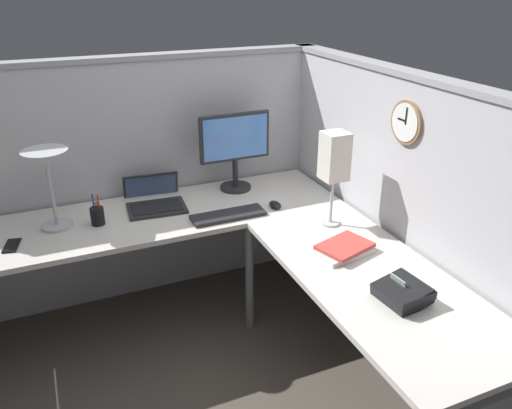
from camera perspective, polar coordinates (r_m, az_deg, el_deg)
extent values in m
plane|color=#4C443D|center=(3.12, -2.34, -15.75)|extent=(6.80, 6.80, 0.00)
cube|color=#B2B2B7|center=(3.37, -13.78, 2.20)|extent=(2.57, 0.10, 1.55)
cube|color=#939399|center=(3.17, -15.25, 15.54)|extent=(2.57, 0.12, 0.03)
cube|color=#B2B2B7|center=(2.88, 15.75, -1.97)|extent=(0.10, 2.37, 1.55)
cube|color=#939399|center=(2.64, 17.74, 13.58)|extent=(0.12, 2.37, 0.03)
cube|color=beige|center=(3.03, -12.45, -1.49)|extent=(2.35, 0.66, 0.03)
cube|color=beige|center=(2.45, 13.06, -8.18)|extent=(0.66, 1.49, 0.03)
cylinder|color=slate|center=(3.08, -0.73, -8.24)|extent=(0.05, 0.05, 0.70)
cylinder|color=#232326|center=(3.33, -2.31, 1.96)|extent=(0.20, 0.20, 0.02)
cylinder|color=#232326|center=(3.29, -2.34, 3.57)|extent=(0.04, 0.04, 0.20)
cube|color=#232326|center=(3.21, -2.41, 7.57)|extent=(0.46, 0.04, 0.30)
cube|color=#4C84D8|center=(3.20, -2.29, 7.49)|extent=(0.42, 0.01, 0.26)
cube|color=#232326|center=(3.09, -11.05, -0.41)|extent=(0.36, 0.27, 0.02)
cube|color=black|center=(3.08, -11.06, -0.24)|extent=(0.30, 0.20, 0.00)
cube|color=#232326|center=(3.28, -11.69, 1.75)|extent=(0.34, 0.10, 0.22)
cube|color=#384C72|center=(3.27, -11.67, 1.70)|extent=(0.31, 0.08, 0.18)
cube|color=#232326|center=(2.94, -3.14, -1.21)|extent=(0.43, 0.14, 0.02)
ellipsoid|color=black|center=(3.05, 2.17, -0.02)|extent=(0.06, 0.10, 0.03)
cylinder|color=#B7BABF|center=(3.03, -21.34, -2.18)|extent=(0.17, 0.17, 0.02)
cylinder|color=#B7BABF|center=(2.96, -21.91, 1.15)|extent=(0.02, 0.02, 0.38)
cone|color=#B7BABF|center=(2.89, -22.52, 4.79)|extent=(0.24, 0.24, 0.09)
cylinder|color=black|center=(2.97, -17.35, -1.24)|extent=(0.08, 0.08, 0.10)
cylinder|color=#1E1EB2|center=(2.95, -17.75, -0.08)|extent=(0.01, 0.02, 0.13)
cylinder|color=#B21E1E|center=(2.94, -17.22, -0.10)|extent=(0.01, 0.02, 0.13)
cylinder|color=#D8591E|center=(2.95, -17.48, 0.19)|extent=(0.03, 0.03, 0.01)
cube|color=black|center=(2.91, -25.69, -4.17)|extent=(0.10, 0.15, 0.01)
cube|color=black|center=(2.30, 16.02, -9.51)|extent=(0.21, 0.22, 0.10)
cube|color=#8CA58C|center=(2.29, 15.63, -8.33)|extent=(0.02, 0.09, 0.04)
cube|color=black|center=(2.24, 17.57, -10.10)|extent=(0.19, 0.06, 0.04)
cube|color=silver|center=(2.61, 9.49, -5.00)|extent=(0.31, 0.25, 0.02)
cube|color=#BF3F38|center=(2.60, 9.92, -4.61)|extent=(0.30, 0.26, 0.02)
cylinder|color=#B7BABF|center=(2.89, 8.30, -2.01)|extent=(0.11, 0.11, 0.01)
cylinder|color=#B7BABF|center=(2.83, 8.47, 0.42)|extent=(0.02, 0.02, 0.27)
cube|color=silver|center=(2.74, 8.80, 5.39)|extent=(0.13, 0.13, 0.26)
cylinder|color=olive|center=(2.63, 16.61, 8.83)|extent=(0.03, 0.22, 0.22)
cylinder|color=white|center=(2.62, 16.32, 8.80)|extent=(0.00, 0.19, 0.19)
cube|color=black|center=(2.63, 16.02, 9.13)|extent=(0.00, 0.06, 0.01)
cube|color=black|center=(2.60, 16.49, 9.48)|extent=(0.00, 0.01, 0.08)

